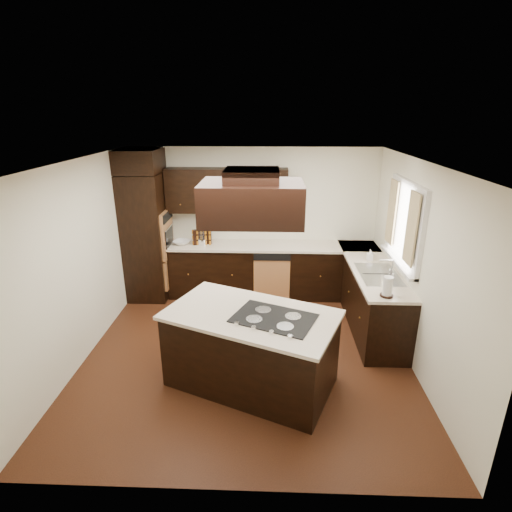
% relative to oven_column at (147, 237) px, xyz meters
% --- Properties ---
extents(floor, '(4.20, 4.20, 0.02)m').
position_rel_oven_column_xyz_m(floor, '(1.78, -1.71, -1.07)').
color(floor, '#542A15').
rests_on(floor, ground).
extents(ceiling, '(4.20, 4.20, 0.02)m').
position_rel_oven_column_xyz_m(ceiling, '(1.78, -1.71, 1.45)').
color(ceiling, white).
rests_on(ceiling, ground).
extents(wall_back, '(4.20, 0.02, 2.50)m').
position_rel_oven_column_xyz_m(wall_back, '(1.78, 0.40, 0.19)').
color(wall_back, white).
rests_on(wall_back, ground).
extents(wall_front, '(4.20, 0.02, 2.50)m').
position_rel_oven_column_xyz_m(wall_front, '(1.78, -3.81, 0.19)').
color(wall_front, white).
rests_on(wall_front, ground).
extents(wall_left, '(0.02, 4.20, 2.50)m').
position_rel_oven_column_xyz_m(wall_left, '(-0.33, -1.71, 0.19)').
color(wall_left, white).
rests_on(wall_left, ground).
extents(wall_right, '(0.02, 4.20, 2.50)m').
position_rel_oven_column_xyz_m(wall_right, '(3.88, -1.71, 0.19)').
color(wall_right, white).
rests_on(wall_right, ground).
extents(oven_column, '(0.65, 0.75, 2.12)m').
position_rel_oven_column_xyz_m(oven_column, '(0.00, 0.00, 0.00)').
color(oven_column, black).
rests_on(oven_column, floor).
extents(wall_oven_face, '(0.05, 0.62, 0.78)m').
position_rel_oven_column_xyz_m(wall_oven_face, '(0.35, 0.00, 0.06)').
color(wall_oven_face, '#BE7C47').
rests_on(wall_oven_face, oven_column).
extents(base_cabinets_back, '(2.93, 0.60, 0.88)m').
position_rel_oven_column_xyz_m(base_cabinets_back, '(1.81, 0.09, -0.62)').
color(base_cabinets_back, black).
rests_on(base_cabinets_back, floor).
extents(base_cabinets_right, '(0.60, 2.40, 0.88)m').
position_rel_oven_column_xyz_m(base_cabinets_right, '(3.58, -0.80, -0.62)').
color(base_cabinets_right, black).
rests_on(base_cabinets_right, floor).
extents(countertop_back, '(2.93, 0.63, 0.04)m').
position_rel_oven_column_xyz_m(countertop_back, '(1.81, 0.08, -0.16)').
color(countertop_back, beige).
rests_on(countertop_back, base_cabinets_back).
extents(countertop_right, '(0.63, 2.40, 0.04)m').
position_rel_oven_column_xyz_m(countertop_right, '(3.56, -0.80, -0.16)').
color(countertop_right, beige).
rests_on(countertop_right, base_cabinets_right).
extents(upper_cabinets, '(2.00, 0.34, 0.72)m').
position_rel_oven_column_xyz_m(upper_cabinets, '(1.34, 0.23, 0.75)').
color(upper_cabinets, black).
rests_on(upper_cabinets, wall_back).
extents(dishwasher_front, '(0.60, 0.05, 0.72)m').
position_rel_oven_column_xyz_m(dishwasher_front, '(2.10, -0.20, -0.66)').
color(dishwasher_front, '#BE7C47').
rests_on(dishwasher_front, floor).
extents(window_frame, '(0.06, 1.32, 1.12)m').
position_rel_oven_column_xyz_m(window_frame, '(3.85, -1.16, 0.59)').
color(window_frame, white).
rests_on(window_frame, wall_right).
extents(window_pane, '(0.00, 1.20, 1.00)m').
position_rel_oven_column_xyz_m(window_pane, '(3.87, -1.16, 0.59)').
color(window_pane, white).
rests_on(window_pane, wall_right).
extents(curtain_left, '(0.02, 0.34, 0.90)m').
position_rel_oven_column_xyz_m(curtain_left, '(3.79, -1.57, 0.64)').
color(curtain_left, beige).
rests_on(curtain_left, wall_right).
extents(curtain_right, '(0.02, 0.34, 0.90)m').
position_rel_oven_column_xyz_m(curtain_right, '(3.79, -0.74, 0.64)').
color(curtain_right, beige).
rests_on(curtain_right, wall_right).
extents(sink_rim, '(0.52, 0.84, 0.01)m').
position_rel_oven_column_xyz_m(sink_rim, '(3.58, -1.16, -0.14)').
color(sink_rim, silver).
rests_on(sink_rim, countertop_right).
extents(island, '(2.07, 1.63, 0.88)m').
position_rel_oven_column_xyz_m(island, '(1.86, -2.35, -0.62)').
color(island, black).
rests_on(island, floor).
extents(island_top, '(2.16, 1.72, 0.04)m').
position_rel_oven_column_xyz_m(island_top, '(1.86, -2.35, -0.16)').
color(island_top, beige).
rests_on(island_top, island).
extents(cooktop, '(1.02, 0.87, 0.01)m').
position_rel_oven_column_xyz_m(cooktop, '(2.12, -2.46, -0.13)').
color(cooktop, black).
rests_on(cooktop, island_top).
extents(range_hood, '(1.05, 0.72, 0.42)m').
position_rel_oven_column_xyz_m(range_hood, '(1.88, -2.25, 1.10)').
color(range_hood, black).
rests_on(range_hood, ceiling).
extents(hood_duct, '(0.55, 0.50, 0.13)m').
position_rel_oven_column_xyz_m(hood_duct, '(1.88, -2.25, 1.38)').
color(hood_duct, black).
rests_on(hood_duct, ceiling).
extents(blender_base, '(0.15, 0.15, 0.10)m').
position_rel_oven_column_xyz_m(blender_base, '(0.92, 0.06, -0.09)').
color(blender_base, silver).
rests_on(blender_base, countertop_back).
extents(blender_pitcher, '(0.13, 0.13, 0.26)m').
position_rel_oven_column_xyz_m(blender_pitcher, '(0.92, 0.06, 0.09)').
color(blender_pitcher, silver).
rests_on(blender_pitcher, blender_base).
extents(spice_rack, '(0.32, 0.17, 0.26)m').
position_rel_oven_column_xyz_m(spice_rack, '(0.92, 0.08, -0.01)').
color(spice_rack, black).
rests_on(spice_rack, countertop_back).
extents(mixing_bowl, '(0.35, 0.35, 0.07)m').
position_rel_oven_column_xyz_m(mixing_bowl, '(0.58, 0.05, -0.11)').
color(mixing_bowl, white).
rests_on(mixing_bowl, countertop_back).
extents(soap_bottle, '(0.08, 0.09, 0.17)m').
position_rel_oven_column_xyz_m(soap_bottle, '(3.58, -0.60, -0.06)').
color(soap_bottle, white).
rests_on(soap_bottle, countertop_right).
extents(paper_towel, '(0.14, 0.14, 0.26)m').
position_rel_oven_column_xyz_m(paper_towel, '(3.50, -1.85, -0.01)').
color(paper_towel, white).
rests_on(paper_towel, countertop_right).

